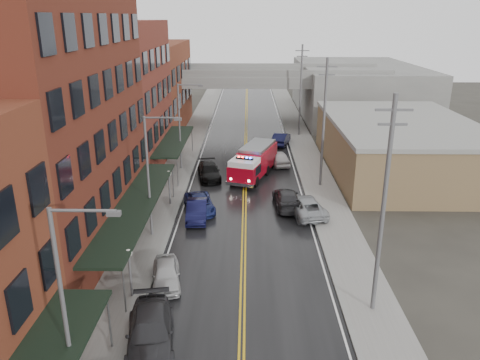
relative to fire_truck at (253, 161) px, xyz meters
name	(u,v)px	position (x,y,z in m)	size (l,w,h in m)	color
road	(244,206)	(-0.84, -7.74, -1.63)	(11.00, 160.00, 0.02)	black
sidewalk_left	(160,204)	(-8.14, -7.74, -1.57)	(3.00, 160.00, 0.15)	slate
sidewalk_right	(330,205)	(6.46, -7.74, -1.57)	(3.00, 160.00, 0.15)	slate
curb_left	(179,204)	(-6.49, -7.74, -1.57)	(0.30, 160.00, 0.15)	gray
curb_right	(310,205)	(4.81, -7.74, -1.57)	(0.30, 160.00, 0.15)	gray
brick_building_b	(43,119)	(-14.14, -14.74, 7.36)	(9.00, 20.00, 18.00)	#522115
brick_building_c	(116,98)	(-14.14, 2.76, 5.86)	(9.00, 15.00, 15.00)	maroon
brick_building_far	(150,88)	(-14.14, 20.26, 4.36)	(9.00, 20.00, 12.00)	brown
tan_building	(399,148)	(15.16, 2.26, 0.86)	(14.00, 22.00, 5.00)	brown
right_far_block	(357,90)	(17.16, 32.26, 2.36)	(18.00, 30.00, 8.00)	slate
awning_1	(137,204)	(-8.33, -14.74, 1.35)	(2.60, 18.00, 3.09)	black
awning_2	(174,141)	(-8.33, 2.76, 1.34)	(2.60, 13.00, 3.09)	black
globe_lamp_1	(129,262)	(-7.24, -21.74, 0.67)	(0.44, 0.44, 3.12)	#59595B
globe_lamp_2	(169,180)	(-7.24, -7.74, 0.67)	(0.44, 0.44, 3.12)	#59595B
street_lamp_0	(69,300)	(-7.39, -29.74, 3.54)	(2.64, 0.22, 9.00)	#59595B
street_lamp_1	(151,170)	(-7.39, -13.74, 3.54)	(2.64, 0.22, 9.00)	#59595B
street_lamp_2	(182,121)	(-7.39, 2.26, 3.54)	(2.64, 0.22, 9.00)	#59595B
utility_pole_0	(384,205)	(6.36, -22.74, 4.66)	(1.80, 0.24, 12.00)	#59595B
utility_pole_1	(324,121)	(6.36, -2.74, 4.66)	(1.80, 0.24, 12.00)	#59595B
utility_pole_2	(301,89)	(6.36, 17.26, 4.66)	(1.80, 0.24, 12.00)	#59595B
overpass	(246,84)	(-0.84, 24.26, 4.34)	(40.00, 10.00, 7.50)	slate
fire_truck	(253,161)	(0.00, 0.00, 0.00)	(5.29, 8.71, 3.03)	maroon
parked_car_left_3	(150,332)	(-5.31, -25.90, -0.83)	(2.27, 5.59, 1.62)	#2B2A2D
parked_car_left_4	(166,274)	(-5.48, -20.24, -0.95)	(1.64, 4.09, 1.39)	#B4B4B4
parked_car_left_5	(197,210)	(-4.63, -10.54, -0.90)	(1.58, 4.52, 1.49)	black
parked_car_left_6	(199,204)	(-4.58, -8.94, -0.98)	(2.19, 4.75, 1.32)	navy
parked_car_left_7	(209,172)	(-4.44, -0.68, -0.91)	(2.06, 5.08, 1.47)	black
parked_car_right_0	(305,206)	(4.16, -9.54, -0.90)	(2.45, 5.32, 1.48)	#9B9EA2
parked_car_right_1	(287,199)	(2.76, -7.94, -0.89)	(2.11, 5.18, 1.50)	#252528
parked_car_right_2	(278,158)	(2.76, 4.06, -0.87)	(1.83, 4.56, 1.55)	silver
parked_car_right_3	(281,139)	(3.62, 12.42, -0.86)	(1.66, 4.76, 1.57)	black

